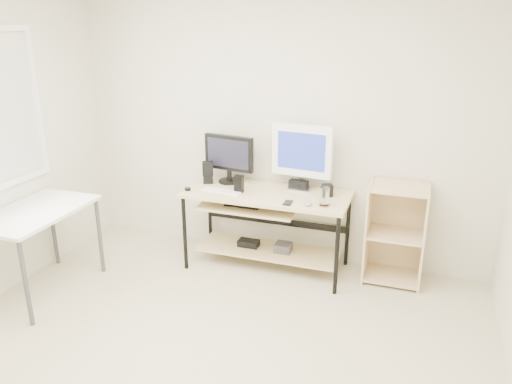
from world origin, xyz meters
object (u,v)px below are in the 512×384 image
object	(u,v)px
side_table	(36,219)
audio_controller	(239,184)
black_monitor	(229,156)
white_imac	(302,153)
shelf_unit	(396,232)
desk	(264,214)

from	to	relation	value
side_table	audio_controller	size ratio (longest dim) A/B	6.26
black_monitor	white_imac	bearing A→B (deg)	9.94
shelf_unit	black_monitor	size ratio (longest dim) A/B	1.78
desk	audio_controller	size ratio (longest dim) A/B	9.39
desk	shelf_unit	world-z (taller)	shelf_unit
black_monitor	white_imac	distance (m)	0.71
black_monitor	audio_controller	distance (m)	0.36
side_table	white_imac	world-z (taller)	white_imac
side_table	audio_controller	world-z (taller)	audio_controller
desk	white_imac	bearing A→B (deg)	31.76
shelf_unit	white_imac	xyz separation A→B (m)	(-0.88, 0.02, 0.65)
side_table	white_imac	distance (m)	2.35
desk	shelf_unit	xyz separation A→B (m)	(1.18, 0.16, -0.09)
black_monitor	white_imac	world-z (taller)	white_imac
desk	audio_controller	xyz separation A→B (m)	(-0.22, -0.08, 0.29)
white_imac	shelf_unit	bearing A→B (deg)	4.73
side_table	black_monitor	xyz separation A→B (m)	(1.24, 1.22, 0.34)
black_monitor	white_imac	size ratio (longest dim) A/B	0.83
side_table	black_monitor	world-z (taller)	black_monitor
side_table	shelf_unit	distance (m)	3.09
black_monitor	side_table	bearing A→B (deg)	-127.09
desk	white_imac	world-z (taller)	white_imac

